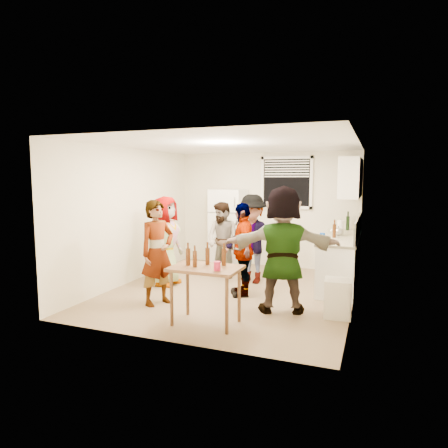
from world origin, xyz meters
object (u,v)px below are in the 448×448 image
at_px(blue_cup, 322,240).
at_px(serving_table, 206,323).
at_px(kettle, 338,236).
at_px(red_cup, 217,271).
at_px(beer_bottle_counter, 334,238).
at_px(trash_bin, 338,299).
at_px(guest_black, 242,295).
at_px(beer_bottle_table, 195,267).
at_px(wine_bottle, 347,230).
at_px(guest_stripe, 158,304).
at_px(guest_back_left, 223,277).
at_px(guest_back_right, 252,282).
at_px(guest_orange, 281,311).
at_px(guest_grey, 166,284).
at_px(refrigerator, 229,228).

relative_size(blue_cup, serving_table, 0.13).
relative_size(kettle, red_cup, 1.91).
height_order(kettle, beer_bottle_counter, beer_bottle_counter).
relative_size(trash_bin, guest_black, 0.35).
height_order(beer_bottle_table, guest_black, beer_bottle_table).
bearing_deg(wine_bottle, kettle, -96.63).
bearing_deg(guest_stripe, blue_cup, -30.05).
relative_size(beer_bottle_table, guest_back_left, 0.14).
distance_m(kettle, beer_bottle_counter, 0.28).
relative_size(guest_back_right, guest_orange, 0.89).
distance_m(serving_table, guest_back_left, 2.51).
relative_size(guest_black, guest_orange, 0.84).
height_order(kettle, guest_back_right, kettle).
xyz_separation_m(kettle, trash_bin, (0.18, -1.84, -0.65)).
distance_m(beer_bottle_table, guest_grey, 2.25).
bearing_deg(refrigerator, guest_back_left, -75.56).
relative_size(serving_table, guest_grey, 0.57).
bearing_deg(kettle, refrigerator, -173.67).
distance_m(kettle, guest_back_left, 2.35).
relative_size(blue_cup, beer_bottle_table, 0.57).
xyz_separation_m(beer_bottle_counter, blue_cup, (-0.16, -0.35, -0.00)).
relative_size(blue_cup, guest_stripe, 0.08).
bearing_deg(guest_grey, red_cup, -131.33).
relative_size(kettle, guest_orange, 0.12).
relative_size(red_cup, guest_black, 0.08).
bearing_deg(guest_back_right, guest_back_left, 168.91).
bearing_deg(red_cup, refrigerator, 108.17).
bearing_deg(guest_orange, guest_back_left, -62.23).
relative_size(wine_bottle, trash_bin, 0.52).
distance_m(refrigerator, kettle, 2.49).
distance_m(blue_cup, guest_back_left, 2.15).
bearing_deg(blue_cup, red_cup, -114.25).
bearing_deg(guest_stripe, serving_table, -91.58).
bearing_deg(guest_stripe, kettle, -23.33).
relative_size(refrigerator, guest_stripe, 1.05).
bearing_deg(trash_bin, guest_grey, 168.21).
bearing_deg(guest_back_right, guest_grey, -151.61).
height_order(trash_bin, guest_stripe, trash_bin).
bearing_deg(beer_bottle_table, guest_stripe, 147.89).
bearing_deg(guest_stripe, guest_grey, 47.63).
bearing_deg(beer_bottle_table, guest_back_left, 102.71).
height_order(kettle, trash_bin, kettle).
relative_size(kettle, guest_black, 0.15).
height_order(serving_table, guest_back_right, serving_table).
relative_size(red_cup, guest_back_right, 0.07).
xyz_separation_m(red_cup, guest_black, (-0.18, 1.57, -0.78)).
height_order(beer_bottle_counter, trash_bin, beer_bottle_counter).
height_order(wine_bottle, guest_stripe, wine_bottle).
bearing_deg(beer_bottle_counter, guest_stripe, -141.16).
bearing_deg(serving_table, beer_bottle_counter, 60.45).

